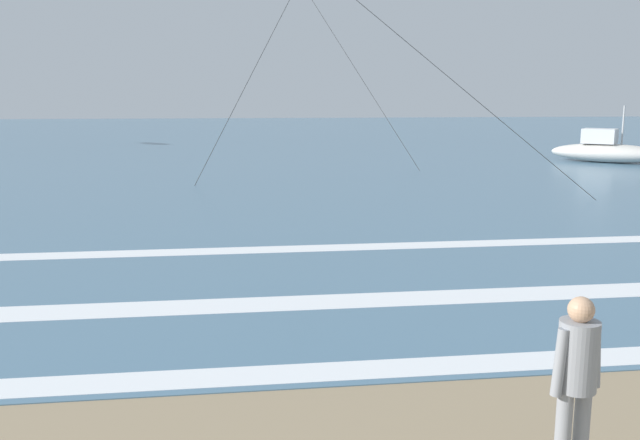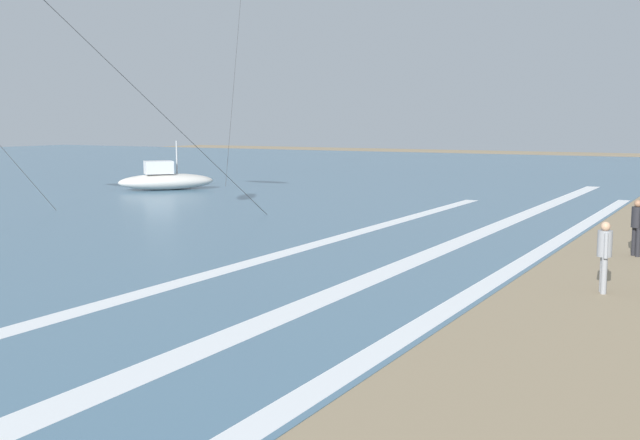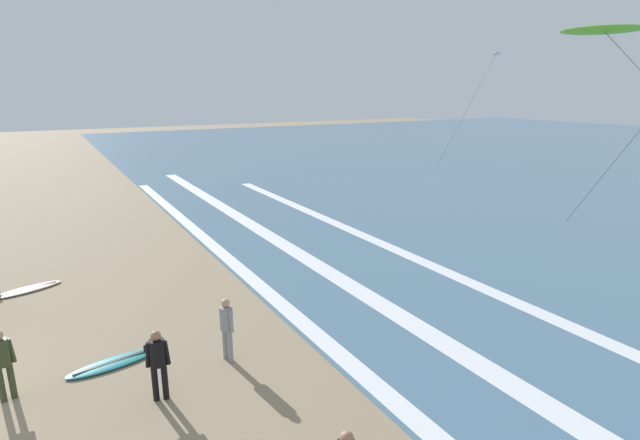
{
  "view_description": "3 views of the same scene",
  "coord_description": "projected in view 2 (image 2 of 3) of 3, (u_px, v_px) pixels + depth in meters",
  "views": [
    {
      "loc": [
        -1.39,
        2.24,
        3.16
      ],
      "look_at": [
        -0.01,
        12.93,
        1.16
      ],
      "focal_mm": 37.78,
      "sensor_mm": 36.0,
      "label": 1
    },
    {
      "loc": [
        -16.3,
        4.34,
        3.8
      ],
      "look_at": [
        0.34,
        13.68,
        1.32
      ],
      "focal_mm": 43.1,
      "sensor_mm": 36.0,
      "label": 2
    },
    {
      "loc": [
        11.69,
        3.69,
        6.39
      ],
      "look_at": [
        -3.45,
        12.33,
        1.73
      ],
      "focal_mm": 27.4,
      "sensor_mm": 36.0,
      "label": 3
    }
  ],
  "objects": [
    {
      "name": "wave_foam_outer_break",
      "position": [
        229.0,
        269.0,
        19.72
      ],
      "size": [
        39.36,
        0.61,
        0.01
      ],
      "primitive_type": "cube",
      "color": "white",
      "rests_on": "ocean_surface"
    },
    {
      "name": "surfer_right_near",
      "position": [
        604.0,
        250.0,
        16.9
      ],
      "size": [
        0.51,
        0.32,
        1.6
      ],
      "color": "gray",
      "rests_on": "ground"
    },
    {
      "name": "surfer_foreground_main",
      "position": [
        637.0,
        223.0,
        21.52
      ],
      "size": [
        0.44,
        0.4,
        1.6
      ],
      "color": "#232328",
      "rests_on": "ground"
    },
    {
      "name": "offshore_boat",
      "position": [
        165.0,
        180.0,
        42.26
      ],
      "size": [
        5.06,
        4.67,
        2.7
      ],
      "color": "beige",
      "rests_on": "ground"
    },
    {
      "name": "wave_foam_mid_break",
      "position": [
        397.0,
        268.0,
        19.85
      ],
      "size": [
        56.47,
        0.74,
        0.01
      ],
      "primitive_type": "cube",
      "color": "white",
      "rests_on": "ocean_surface"
    },
    {
      "name": "wave_foam_shoreline",
      "position": [
        472.0,
        294.0,
        16.88
      ],
      "size": [
        45.83,
        0.54,
        0.01
      ],
      "primitive_type": "cube",
      "color": "white",
      "rests_on": "ocean_surface"
    }
  ]
}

